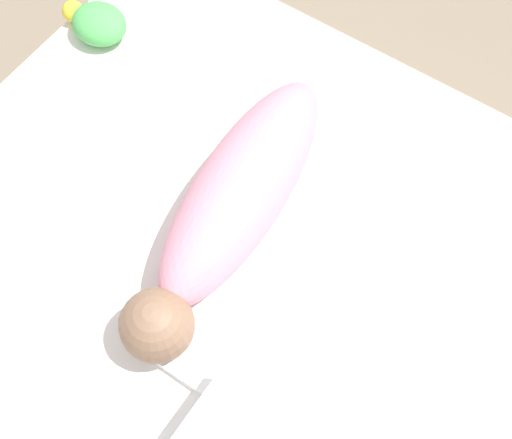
# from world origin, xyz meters

# --- Properties ---
(ground_plane) EXTENTS (12.00, 12.00, 0.00)m
(ground_plane) POSITION_xyz_m (0.00, 0.00, 0.00)
(ground_plane) COLOR #7A6B56
(bed_mattress) EXTENTS (1.37, 1.07, 0.23)m
(bed_mattress) POSITION_xyz_m (0.00, 0.00, 0.11)
(bed_mattress) COLOR white
(bed_mattress) RESTS_ON ground_plane
(burp_cloth) EXTENTS (0.17, 0.16, 0.02)m
(burp_cloth) POSITION_xyz_m (0.01, 0.20, 0.24)
(burp_cloth) COLOR white
(burp_cloth) RESTS_ON bed_mattress
(swaddled_baby) EXTENTS (0.22, 0.62, 0.16)m
(swaddled_baby) POSITION_xyz_m (0.09, -0.02, 0.31)
(swaddled_baby) COLOR pink
(swaddled_baby) RESTS_ON bed_mattress
(turtle_plush) EXTENTS (0.16, 0.11, 0.07)m
(turtle_plush) POSITION_xyz_m (0.60, -0.23, 0.26)
(turtle_plush) COLOR #51B756
(turtle_plush) RESTS_ON bed_mattress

